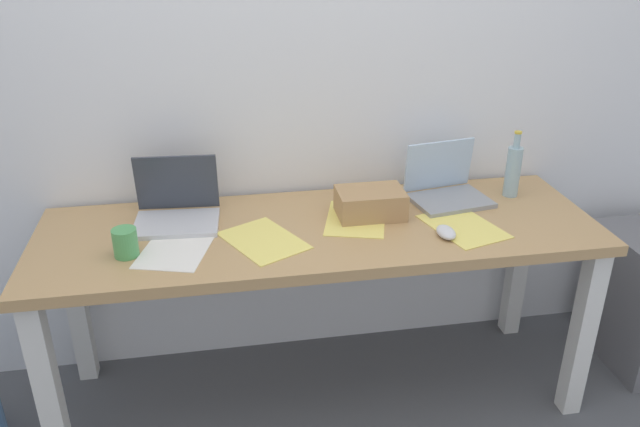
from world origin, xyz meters
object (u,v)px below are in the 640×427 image
Objects in this scene: computer_mouse at (446,232)px; coffee_mug at (125,243)px; desk at (320,250)px; cardboard_box at (370,203)px; laptop_left at (177,209)px; beer_bottle at (513,170)px; laptop_right at (446,188)px.

computer_mouse is 1.05× the size of coffee_mug.
desk is at bearing 9.03° from coffee_mug.
computer_mouse is 0.30m from cardboard_box.
cardboard_box is (0.70, -0.07, -0.00)m from laptop_left.
computer_mouse is 0.41× the size of cardboard_box.
laptop_left is 0.70m from cardboard_box.
desk is 21.02× the size of coffee_mug.
coffee_mug is (-1.45, -0.25, -0.06)m from beer_bottle.
laptop_left is 1.29m from beer_bottle.
desk is at bearing -169.67° from beer_bottle.
coffee_mug is at bearing -167.78° from laptop_right.
laptop_right is 1.32× the size of cardboard_box.
cardboard_box is at bearing 134.02° from computer_mouse.
desk is 0.46m from computer_mouse.
desk is 0.83m from beer_bottle.
desk is 0.57m from laptop_right.
cardboard_box is (0.20, 0.06, 0.15)m from desk.
computer_mouse is at bearing -20.48° from desk.
laptop_left reaches higher than computer_mouse.
laptop_right is 3.21× the size of computer_mouse.
desk is 0.54m from laptop_left.
desk is at bearing -14.23° from laptop_left.
beer_bottle is 2.78× the size of coffee_mug.
laptop_right is (1.03, 0.02, -0.00)m from laptop_left.
computer_mouse is (0.41, -0.15, 0.12)m from desk.
desk is 7.57× the size of beer_bottle.
laptop_left reaches higher than cardboard_box.
coffee_mug is at bearing -170.97° from desk.
beer_bottle reaches higher than desk.
laptop_left is 3.28× the size of coffee_mug.
cardboard_box is at bearing 16.08° from desk.
laptop_left is 1.03m from laptop_right.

